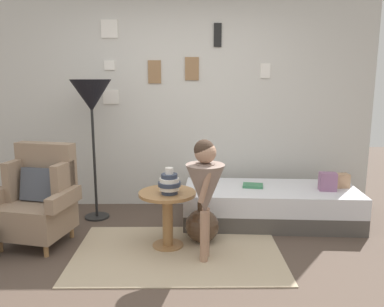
{
  "coord_description": "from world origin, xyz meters",
  "views": [
    {
      "loc": [
        0.11,
        -2.91,
        1.61
      ],
      "look_at": [
        0.15,
        0.95,
        0.85
      ],
      "focal_mm": 36.44,
      "sensor_mm": 36.0,
      "label": 1
    }
  ],
  "objects_px": {
    "side_table": "(168,208)",
    "book_on_daybed": "(253,186)",
    "person_child": "(205,185)",
    "demijohn_near": "(202,226)",
    "floor_lamp": "(91,99)",
    "armchair": "(39,199)",
    "vase_striped": "(169,183)",
    "daybed": "(270,205)"
  },
  "relations": [
    {
      "from": "daybed",
      "to": "vase_striped",
      "type": "xyz_separation_m",
      "value": [
        -1.09,
        -0.69,
        0.45
      ]
    },
    {
      "from": "vase_striped",
      "to": "side_table",
      "type": "bearing_deg",
      "value": 112.73
    },
    {
      "from": "armchair",
      "to": "daybed",
      "type": "distance_m",
      "value": 2.45
    },
    {
      "from": "person_child",
      "to": "demijohn_near",
      "type": "xyz_separation_m",
      "value": [
        -0.01,
        0.38,
        -0.53
      ]
    },
    {
      "from": "side_table",
      "to": "floor_lamp",
      "type": "xyz_separation_m",
      "value": [
        -0.87,
        0.8,
        0.98
      ]
    },
    {
      "from": "side_table",
      "to": "person_child",
      "type": "distance_m",
      "value": 0.54
    },
    {
      "from": "demijohn_near",
      "to": "person_child",
      "type": "bearing_deg",
      "value": -88.48
    },
    {
      "from": "floor_lamp",
      "to": "book_on_daybed",
      "type": "bearing_deg",
      "value": -3.95
    },
    {
      "from": "book_on_daybed",
      "to": "demijohn_near",
      "type": "relative_size",
      "value": 0.53
    },
    {
      "from": "armchair",
      "to": "side_table",
      "type": "xyz_separation_m",
      "value": [
        1.26,
        -0.13,
        -0.05
      ]
    },
    {
      "from": "daybed",
      "to": "floor_lamp",
      "type": "xyz_separation_m",
      "value": [
        -1.99,
        0.16,
        1.17
      ]
    },
    {
      "from": "side_table",
      "to": "book_on_daybed",
      "type": "relative_size",
      "value": 2.49
    },
    {
      "from": "armchair",
      "to": "demijohn_near",
      "type": "distance_m",
      "value": 1.62
    },
    {
      "from": "armchair",
      "to": "floor_lamp",
      "type": "relative_size",
      "value": 0.61
    },
    {
      "from": "armchair",
      "to": "floor_lamp",
      "type": "distance_m",
      "value": 1.21
    },
    {
      "from": "side_table",
      "to": "demijohn_near",
      "type": "relative_size",
      "value": 1.31
    },
    {
      "from": "armchair",
      "to": "book_on_daybed",
      "type": "bearing_deg",
      "value": 13.93
    },
    {
      "from": "demijohn_near",
      "to": "side_table",
      "type": "bearing_deg",
      "value": -162.98
    },
    {
      "from": "daybed",
      "to": "side_table",
      "type": "xyz_separation_m",
      "value": [
        -1.12,
        -0.64,
        0.19
      ]
    },
    {
      "from": "armchair",
      "to": "demijohn_near",
      "type": "xyz_separation_m",
      "value": [
        1.6,
        -0.03,
        -0.27
      ]
    },
    {
      "from": "daybed",
      "to": "demijohn_near",
      "type": "xyz_separation_m",
      "value": [
        -0.78,
        -0.54,
        -0.03
      ]
    },
    {
      "from": "side_table",
      "to": "person_child",
      "type": "relative_size",
      "value": 0.5
    },
    {
      "from": "side_table",
      "to": "vase_striped",
      "type": "relative_size",
      "value": 2.21
    },
    {
      "from": "vase_striped",
      "to": "book_on_daybed",
      "type": "bearing_deg",
      "value": 39.12
    },
    {
      "from": "armchair",
      "to": "vase_striped",
      "type": "xyz_separation_m",
      "value": [
        1.29,
        -0.19,
        0.21
      ]
    },
    {
      "from": "book_on_daybed",
      "to": "demijohn_near",
      "type": "distance_m",
      "value": 0.86
    },
    {
      "from": "book_on_daybed",
      "to": "vase_striped",
      "type": "bearing_deg",
      "value": -140.88
    },
    {
      "from": "book_on_daybed",
      "to": "side_table",
      "type": "bearing_deg",
      "value": -143.78
    },
    {
      "from": "person_child",
      "to": "book_on_daybed",
      "type": "bearing_deg",
      "value": 58.79
    },
    {
      "from": "armchair",
      "to": "book_on_daybed",
      "type": "xyz_separation_m",
      "value": [
        2.19,
        0.54,
        -0.02
      ]
    },
    {
      "from": "vase_striped",
      "to": "demijohn_near",
      "type": "relative_size",
      "value": 0.59
    },
    {
      "from": "vase_striped",
      "to": "book_on_daybed",
      "type": "height_order",
      "value": "vase_striped"
    },
    {
      "from": "side_table",
      "to": "demijohn_near",
      "type": "height_order",
      "value": "side_table"
    },
    {
      "from": "side_table",
      "to": "book_on_daybed",
      "type": "height_order",
      "value": "side_table"
    },
    {
      "from": "floor_lamp",
      "to": "side_table",
      "type": "bearing_deg",
      "value": -42.59
    },
    {
      "from": "floor_lamp",
      "to": "demijohn_near",
      "type": "xyz_separation_m",
      "value": [
        1.2,
        -0.7,
        -1.2
      ]
    },
    {
      "from": "armchair",
      "to": "side_table",
      "type": "distance_m",
      "value": 1.27
    },
    {
      "from": "book_on_daybed",
      "to": "demijohn_near",
      "type": "xyz_separation_m",
      "value": [
        -0.59,
        -0.57,
        -0.24
      ]
    },
    {
      "from": "daybed",
      "to": "side_table",
      "type": "bearing_deg",
      "value": -150.23
    },
    {
      "from": "daybed",
      "to": "demijohn_near",
      "type": "height_order",
      "value": "demijohn_near"
    },
    {
      "from": "person_child",
      "to": "demijohn_near",
      "type": "relative_size",
      "value": 2.62
    },
    {
      "from": "demijohn_near",
      "to": "floor_lamp",
      "type": "bearing_deg",
      "value": 149.91
    }
  ]
}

